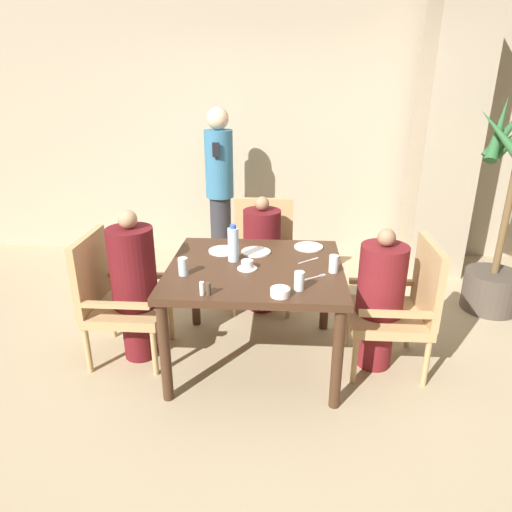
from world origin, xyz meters
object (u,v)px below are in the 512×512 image
object	(u,v)px
bowl_small	(280,292)
water_bottle	(233,244)
plate_main_left	(223,251)
plate_dessert_center	(309,247)
glass_tall_mid	(183,266)
diner_in_far_chair	(262,253)
standing_host	(220,186)
glass_tall_far	(334,264)
chair_far_side	(263,251)
diner_in_left_chair	(135,285)
potted_palm	(502,240)
chair_left_side	(115,296)
plate_main_right	(256,252)
glass_tall_near	(299,281)
teacup_with_saucer	(247,265)
diner_in_right_chair	(380,298)
chair_right_side	(401,304)

from	to	relation	value
bowl_small	water_bottle	size ratio (longest dim) A/B	0.45
plate_main_left	plate_dessert_center	bearing A→B (deg)	11.16
glass_tall_mid	diner_in_far_chair	bearing A→B (deg)	65.27
standing_host	glass_tall_far	size ratio (longest dim) A/B	14.43
chair_far_side	plate_main_left	world-z (taller)	chair_far_side
diner_in_left_chair	potted_palm	size ratio (longest dim) A/B	0.61
chair_left_side	plate_main_right	world-z (taller)	chair_left_side
glass_tall_near	teacup_with_saucer	bearing A→B (deg)	138.81
plate_main_left	teacup_with_saucer	size ratio (longest dim) A/B	1.62
plate_main_left	glass_tall_near	xyz separation A→B (m)	(0.55, -0.61, 0.05)
teacup_with_saucer	bowl_small	xyz separation A→B (m)	(0.23, -0.39, -0.00)
plate_main_left	standing_host	bearing A→B (deg)	98.91
chair_far_side	chair_left_side	bearing A→B (deg)	-136.41
diner_in_right_chair	standing_host	bearing A→B (deg)	127.89
plate_main_right	glass_tall_far	xyz separation A→B (m)	(0.53, -0.32, 0.05)
plate_main_right	plate_dessert_center	size ratio (longest dim) A/B	1.00
chair_left_side	glass_tall_near	bearing A→B (deg)	-15.34
chair_right_side	diner_in_right_chair	world-z (taller)	diner_in_right_chair
chair_left_side	standing_host	size ratio (longest dim) A/B	0.56
diner_in_left_chair	standing_host	size ratio (longest dim) A/B	0.67
chair_left_side	diner_in_far_chair	distance (m)	1.30
diner_in_far_chair	bowl_small	xyz separation A→B (m)	(0.18, -1.26, 0.25)
plate_main_left	water_bottle	world-z (taller)	water_bottle
diner_in_left_chair	chair_right_side	xyz separation A→B (m)	(1.87, 0.00, -0.09)
teacup_with_saucer	plate_dessert_center	bearing A→B (deg)	45.80
chair_left_side	bowl_small	world-z (taller)	chair_left_side
diner_in_left_chair	plate_main_left	xyz separation A→B (m)	(0.60, 0.26, 0.18)
diner_in_left_chair	potted_palm	distance (m)	3.05
plate_dessert_center	bowl_small	size ratio (longest dim) A/B	1.82
water_bottle	glass_tall_mid	distance (m)	0.40
glass_tall_near	chair_left_side	bearing A→B (deg)	164.66
glass_tall_mid	plate_main_left	bearing A→B (deg)	65.43
diner_in_right_chair	potted_palm	world-z (taller)	potted_palm
chair_far_side	potted_palm	size ratio (longest dim) A/B	0.51
diner_in_far_chair	diner_in_right_chair	xyz separation A→B (m)	(0.86, -0.81, 0.00)
chair_right_side	bowl_small	bearing A→B (deg)	-151.74
water_bottle	glass_tall_mid	xyz separation A→B (m)	(-0.30, -0.27, -0.06)
diner_in_far_chair	teacup_with_saucer	bearing A→B (deg)	-93.39
chair_far_side	plate_dessert_center	world-z (taller)	chair_far_side
standing_host	potted_palm	size ratio (longest dim) A/B	0.91
chair_left_side	glass_tall_mid	distance (m)	0.66
glass_tall_mid	water_bottle	bearing A→B (deg)	41.76
diner_in_right_chair	potted_palm	size ratio (longest dim) A/B	0.56
water_bottle	teacup_with_saucer	bearing A→B (deg)	-52.49
glass_tall_mid	glass_tall_far	distance (m)	0.98
chair_left_side	bowl_small	bearing A→B (deg)	-20.70
potted_palm	plate_dessert_center	world-z (taller)	potted_palm
teacup_with_saucer	water_bottle	distance (m)	0.20
chair_left_side	glass_tall_mid	world-z (taller)	chair_left_side
standing_host	teacup_with_saucer	size ratio (longest dim) A/B	12.65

